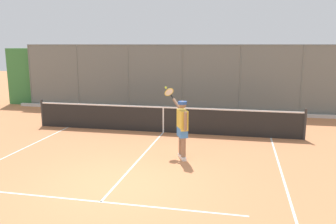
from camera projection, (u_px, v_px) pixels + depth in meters
ground_plane at (116, 185)px, 8.01m from camera, size 60.00×60.00×0.00m
court_line_markings at (97, 206)px, 6.94m from camera, size 7.69×10.72×0.01m
fence_backdrop at (184, 80)px, 17.05m from camera, size 19.08×1.37×3.18m
tennis_net at (163, 119)px, 12.68m from camera, size 9.88×0.09×1.07m
tennis_player at (182, 125)px, 9.68m from camera, size 0.89×1.16×1.94m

